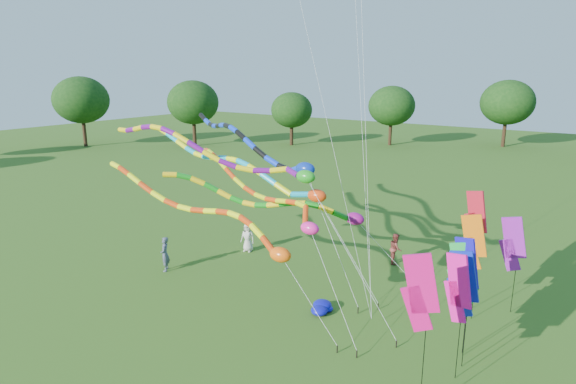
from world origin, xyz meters
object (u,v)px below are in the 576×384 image
Objects in this scene: blue_nylon_heap at (320,306)px; person_c at (396,248)px; tube_kite_red at (210,215)px; person_a at (248,237)px; person_b at (165,254)px; tube_kite_orange at (261,191)px.

blue_nylon_heap is 0.83× the size of person_c.
tube_kite_red is 8.66× the size of person_a.
blue_nylon_heap is 9.03m from person_b.
tube_kite_red is at bearing -164.38° from blue_nylon_heap.
person_c is at bearing 84.57° from blue_nylon_heap.
tube_kite_red reaches higher than person_b.
person_b is 12.41m from person_c.
blue_nylon_heap is (3.72, -0.74, -4.57)m from tube_kite_orange.
person_a is at bearing 119.07° from person_b.
tube_kite_red is 8.55× the size of person_c.
person_b is (-3.93, 0.58, -2.95)m from tube_kite_red.
tube_kite_red is 6.40m from blue_nylon_heap.
tube_kite_red is at bearing -96.71° from tube_kite_orange.
person_c is (5.70, 8.40, -3.03)m from tube_kite_red.
person_b is 1.09× the size of person_c.
tube_kite_orange reaches higher than tube_kite_red.
person_b is at bearing -174.74° from blue_nylon_heap.
blue_nylon_heap is at bearing 149.85° from person_c.
person_c is at bearing 79.84° from tube_kite_orange.
tube_kite_orange is 9.11× the size of blue_nylon_heap.
blue_nylon_heap is at bearing -43.59° from person_a.
tube_kite_orange is 7.66× the size of person_a.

